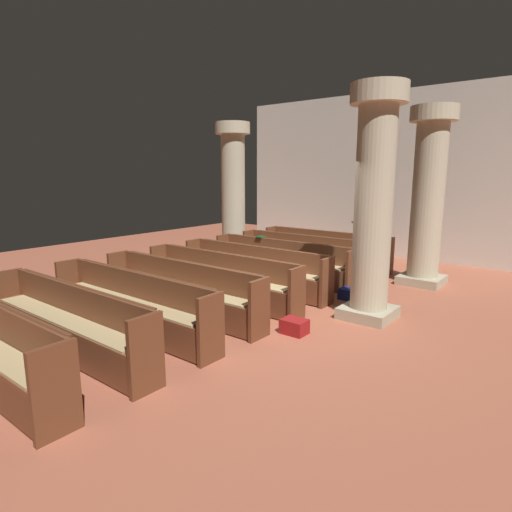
# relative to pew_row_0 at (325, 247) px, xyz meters

# --- Properties ---
(ground_plane) EXTENTS (19.20, 19.20, 0.00)m
(ground_plane) POSITION_rel_pew_row_0_xyz_m (1.09, -3.82, -0.47)
(ground_plane) COLOR #AD5B42
(back_wall) EXTENTS (10.00, 0.16, 4.50)m
(back_wall) POSITION_rel_pew_row_0_xyz_m (1.09, 2.26, 1.78)
(back_wall) COLOR silver
(back_wall) RESTS_ON ground
(pew_row_0) EXTENTS (3.42, 0.47, 0.87)m
(pew_row_0) POSITION_rel_pew_row_0_xyz_m (0.00, 0.00, 0.00)
(pew_row_0) COLOR brown
(pew_row_0) RESTS_ON ground
(pew_row_1) EXTENTS (3.42, 0.46, 0.87)m
(pew_row_1) POSITION_rel_pew_row_0_xyz_m (0.00, -0.97, 0.00)
(pew_row_1) COLOR brown
(pew_row_1) RESTS_ON ground
(pew_row_2) EXTENTS (3.42, 0.46, 0.87)m
(pew_row_2) POSITION_rel_pew_row_0_xyz_m (0.00, -1.95, 0.00)
(pew_row_2) COLOR brown
(pew_row_2) RESTS_ON ground
(pew_row_3) EXTENTS (3.42, 0.47, 0.87)m
(pew_row_3) POSITION_rel_pew_row_0_xyz_m (0.00, -2.92, 0.00)
(pew_row_3) COLOR brown
(pew_row_3) RESTS_ON ground
(pew_row_4) EXTENTS (3.42, 0.46, 0.87)m
(pew_row_4) POSITION_rel_pew_row_0_xyz_m (0.00, -3.89, 0.00)
(pew_row_4) COLOR brown
(pew_row_4) RESTS_ON ground
(pew_row_5) EXTENTS (3.42, 0.46, 0.87)m
(pew_row_5) POSITION_rel_pew_row_0_xyz_m (0.00, -4.87, 0.00)
(pew_row_5) COLOR brown
(pew_row_5) RESTS_ON ground
(pew_row_6) EXTENTS (3.42, 0.47, 0.87)m
(pew_row_6) POSITION_rel_pew_row_0_xyz_m (0.00, -5.84, 0.00)
(pew_row_6) COLOR brown
(pew_row_6) RESTS_ON ground
(pew_row_7) EXTENTS (3.42, 0.46, 0.87)m
(pew_row_7) POSITION_rel_pew_row_0_xyz_m (0.00, -6.81, 0.00)
(pew_row_7) COLOR brown
(pew_row_7) RESTS_ON ground
(pillar_aisle_side) EXTENTS (0.92, 0.92, 3.64)m
(pillar_aisle_side) POSITION_rel_pew_row_0_xyz_m (2.52, -0.31, 1.42)
(pillar_aisle_side) COLOR tan
(pillar_aisle_side) RESTS_ON ground
(pillar_far_side) EXTENTS (0.92, 0.92, 3.64)m
(pillar_far_side) POSITION_rel_pew_row_0_xyz_m (-2.47, -0.70, 1.42)
(pillar_far_side) COLOR tan
(pillar_far_side) RESTS_ON ground
(pillar_aisle_rear) EXTENTS (0.86, 0.86, 3.64)m
(pillar_aisle_rear) POSITION_rel_pew_row_0_xyz_m (2.52, -3.06, 1.42)
(pillar_aisle_rear) COLOR tan
(pillar_aisle_rear) RESTS_ON ground
(lectern) EXTENTS (0.48, 0.45, 1.08)m
(lectern) POSITION_rel_pew_row_0_xyz_m (0.50, 1.08, -0.02)
(lectern) COLOR #562B1A
(lectern) RESTS_ON ground
(hymn_book) EXTENTS (0.15, 0.21, 0.03)m
(hymn_book) POSITION_rel_pew_row_0_xyz_m (-0.70, -1.75, 0.41)
(hymn_book) COLOR #194723
(hymn_book) RESTS_ON pew_row_2
(kneeler_box_red) EXTENTS (0.37, 0.28, 0.22)m
(kneeler_box_red) POSITION_rel_pew_row_0_xyz_m (1.96, -4.40, -0.36)
(kneeler_box_red) COLOR maroon
(kneeler_box_red) RESTS_ON ground
(kneeler_box_navy) EXTENTS (0.38, 0.27, 0.21)m
(kneeler_box_navy) POSITION_rel_pew_row_0_xyz_m (1.84, -2.32, -0.37)
(kneeler_box_navy) COLOR navy
(kneeler_box_navy) RESTS_ON ground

